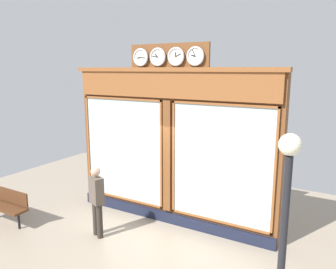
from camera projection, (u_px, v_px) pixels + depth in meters
name	position (u px, v px, depth m)	size (l,w,h in m)	color
shop_facade	(171.00, 146.00, 8.17)	(5.52, 0.42, 4.44)	brown
pedestrian	(97.00, 199.00, 7.58)	(0.42, 0.34, 1.69)	#312A24
street_lamp	(285.00, 212.00, 4.16)	(0.28, 0.28, 3.10)	black
street_bench	(6.00, 203.00, 8.33)	(1.40, 0.40, 0.87)	#4C2B16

